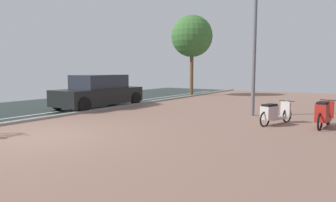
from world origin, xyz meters
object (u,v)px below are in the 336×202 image
scooter_mid (274,113)px  parked_car_near (99,92)px  scooter_near (324,114)px  lamp_post (255,36)px  street_tree (192,36)px

scooter_mid → parked_car_near: parked_car_near is taller
scooter_near → scooter_mid: 1.40m
scooter_mid → lamp_post: lamp_post is taller
scooter_mid → street_tree: (-7.45, 8.42, 3.55)m
lamp_post → parked_car_near: bearing=-169.9°
scooter_near → parked_car_near: (-9.32, 0.13, 0.28)m
scooter_mid → street_tree: street_tree is taller
parked_car_near → street_tree: 8.67m
scooter_mid → parked_car_near: 7.97m
parked_car_near → scooter_near: bearing=-0.8°
scooter_near → scooter_mid: (-1.37, -0.26, -0.05)m
scooter_near → scooter_mid: bearing=-169.5°
scooter_mid → parked_car_near: bearing=177.2°
scooter_near → scooter_mid: scooter_near is taller
scooter_mid → street_tree: bearing=131.5°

